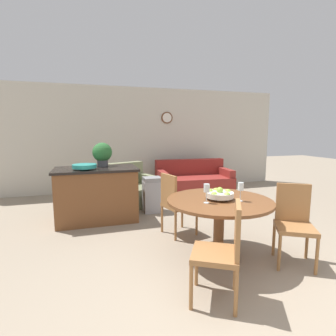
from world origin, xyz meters
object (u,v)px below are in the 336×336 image
teal_bowl (85,166)px  trash_bin (152,195)px  wine_glass_left (207,189)px  dining_chair_near_right (294,220)px  potted_plant (102,153)px  dining_chair_far_side (175,201)px  kitchen_island (97,194)px  dining_table (219,213)px  couch (193,181)px  dining_chair_near_left (224,247)px  wine_glass_right (241,187)px  fruit_bowl (219,194)px  armchair (132,190)px

teal_bowl → trash_bin: teal_bowl is taller
teal_bowl → trash_bin: bearing=14.8°
wine_glass_left → teal_bowl: teal_bowl is taller
dining_chair_near_right → trash_bin: dining_chair_near_right is taller
potted_plant → dining_chair_far_side: bearing=-51.6°
kitchen_island → trash_bin: bearing=10.2°
dining_table → dining_chair_far_side: dining_chair_far_side is taller
kitchen_island → couch: (2.44, 1.47, -0.19)m
dining_chair_near_left → wine_glass_left: 0.81m
dining_chair_near_left → couch: size_ratio=0.49×
dining_chair_near_right → wine_glass_left: (-1.02, 0.28, 0.39)m
dining_chair_far_side → wine_glass_right: bearing=12.4°
fruit_bowl → trash_bin: fruit_bowl is taller
potted_plant → dining_chair_near_left: bearing=-72.4°
teal_bowl → kitchen_island: bearing=36.6°
armchair → dining_chair_near_right: bearing=-87.3°
dining_chair_near_right → trash_bin: 2.68m
dining_table → kitchen_island: size_ratio=0.92×
potted_plant → wine_glass_right: bearing=-56.1°
potted_plant → wine_glass_left: bearing=-64.0°
dining_chair_far_side → kitchen_island: 1.51m
dining_chair_near_left → kitchen_island: 2.84m
potted_plant → trash_bin: 1.24m
dining_chair_near_right → teal_bowl: bearing=-11.1°
dining_table → dining_chair_far_side: 0.88m
dining_chair_near_right → wine_glass_right: (-0.60, 0.23, 0.39)m
fruit_bowl → couch: bearing=72.7°
dining_table → teal_bowl: size_ratio=3.28×
dining_table → wine_glass_left: bearing=-156.1°
wine_glass_right → teal_bowl: bearing=134.0°
potted_plant → trash_bin: potted_plant is taller
trash_bin → armchair: 0.73m
dining_chair_near_right → potted_plant: bearing=-19.5°
dining_chair_near_right → teal_bowl: (-2.39, 2.09, 0.47)m
fruit_bowl → dining_table: bearing=-65.5°
kitchen_island → teal_bowl: (-0.19, -0.14, 0.52)m
dining_chair_near_right → trash_bin: (-1.16, 2.42, -0.18)m
dining_chair_near_right → kitchen_island: size_ratio=0.67×
kitchen_island → potted_plant: 0.74m
dining_chair_far_side → armchair: bearing=175.4°
couch → armchair: (-1.67, -0.62, 0.01)m
potted_plant → dining_chair_near_right: bearing=-49.6°
dining_chair_near_right → wine_glass_left: wine_glass_left is taller
fruit_bowl → wine_glass_left: bearing=-155.5°
fruit_bowl → couch: (1.03, 3.32, -0.52)m
dining_chair_near_right → armchair: bearing=-34.9°
dining_table → couch: (1.03, 3.33, -0.29)m
teal_bowl → armchair: bearing=46.3°
trash_bin → dining_chair_near_right: bearing=-64.4°
fruit_bowl → trash_bin: 2.12m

